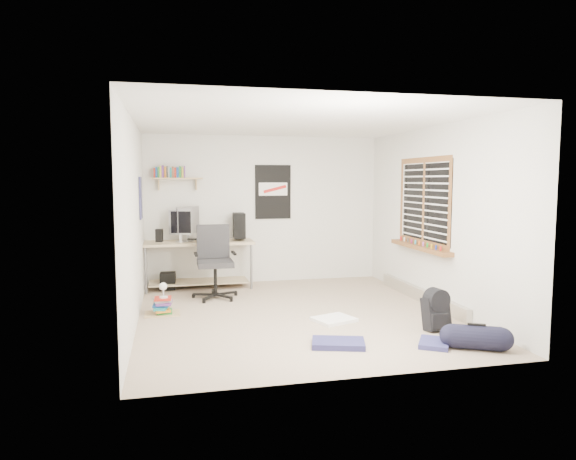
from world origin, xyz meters
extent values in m
cube|color=gray|center=(0.00, 0.00, -0.01)|extent=(4.00, 4.50, 0.01)
cube|color=white|center=(0.00, 0.00, 2.50)|extent=(4.00, 4.50, 0.01)
cube|color=silver|center=(0.00, 2.25, 1.25)|extent=(4.00, 0.01, 2.50)
cube|color=silver|center=(-2.00, 0.00, 1.25)|extent=(0.01, 4.50, 2.50)
cube|color=silver|center=(2.00, 0.00, 1.25)|extent=(0.01, 4.50, 2.50)
cube|color=#CFB48F|center=(-1.14, 2.00, 0.36)|extent=(1.89, 1.14, 0.80)
cube|color=#AFAFB4|center=(-1.42, 1.90, 1.00)|extent=(0.37, 0.19, 0.40)
cube|color=#A6A6AB|center=(-1.30, 2.00, 1.03)|extent=(0.40, 0.29, 0.45)
cube|color=black|center=(-0.48, 1.96, 1.01)|extent=(0.21, 0.40, 0.41)
cube|color=black|center=(-1.14, 1.83, 0.81)|extent=(0.38, 0.18, 0.02)
cube|color=black|center=(-1.75, 1.67, 0.90)|extent=(0.12, 0.12, 0.20)
cube|color=black|center=(-0.74, 1.85, 0.90)|extent=(0.12, 0.12, 0.18)
cube|color=#28272A|center=(-0.94, 1.15, 0.49)|extent=(0.73, 0.73, 1.09)
cube|color=tan|center=(-1.45, 2.14, 1.78)|extent=(0.80, 0.22, 0.24)
cube|color=black|center=(0.15, 2.23, 1.55)|extent=(0.62, 0.03, 0.92)
cube|color=navy|center=(-1.99, 1.20, 1.50)|extent=(0.02, 0.42, 0.60)
cube|color=brown|center=(1.95, 0.30, 1.45)|extent=(0.10, 1.50, 1.26)
cube|color=#B7B2A8|center=(1.96, 0.30, 0.09)|extent=(0.08, 2.50, 0.18)
cube|color=black|center=(1.43, -1.07, 0.20)|extent=(0.32, 0.27, 0.38)
cylinder|color=black|center=(1.50, -1.79, 0.14)|extent=(0.34, 0.34, 0.50)
cube|color=white|center=(0.39, -0.43, 0.02)|extent=(0.58, 0.54, 0.04)
cube|color=navy|center=(0.14, -1.37, 0.03)|extent=(0.63, 0.50, 0.06)
cube|color=navy|center=(1.14, -1.58, 0.03)|extent=(0.47, 0.50, 0.05)
cube|color=olive|center=(-1.71, 0.39, 0.15)|extent=(0.51, 0.43, 0.32)
cube|color=white|center=(-1.69, 0.37, 0.38)|extent=(0.16, 0.21, 0.18)
cube|color=black|center=(-1.64, 1.94, 0.14)|extent=(0.25, 0.25, 0.27)
camera|label=1|loc=(-1.57, -6.41, 1.76)|focal=32.00mm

